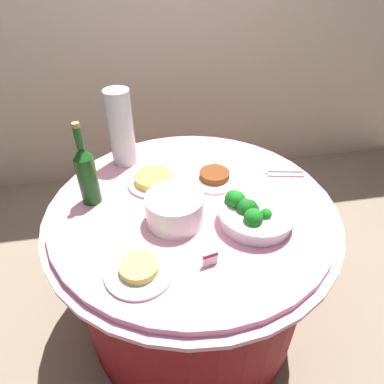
{
  "coord_description": "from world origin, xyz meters",
  "views": [
    {
      "loc": [
        -0.18,
        -1.02,
        1.59
      ],
      "look_at": [
        0.0,
        0.0,
        0.79
      ],
      "focal_mm": 31.81,
      "sensor_mm": 36.0,
      "label": 1
    }
  ],
  "objects_px": {
    "serving_tongs": "(283,173)",
    "food_plate_fried_egg": "(154,180)",
    "plate_stack": "(175,209)",
    "label_placard_front": "(209,258)",
    "broccoli_bowl": "(253,214)",
    "food_plate_noodles": "(139,269)",
    "food_plate_stir_fry": "(214,177)",
    "wine_bottle": "(87,174)",
    "decorative_fruit_vase": "(121,130)"
  },
  "relations": [
    {
      "from": "serving_tongs",
      "to": "food_plate_fried_egg",
      "type": "relative_size",
      "value": 0.76
    },
    {
      "from": "decorative_fruit_vase",
      "to": "food_plate_fried_egg",
      "type": "bearing_deg",
      "value": -60.21
    },
    {
      "from": "serving_tongs",
      "to": "label_placard_front",
      "type": "distance_m",
      "value": 0.62
    },
    {
      "from": "wine_bottle",
      "to": "decorative_fruit_vase",
      "type": "xyz_separation_m",
      "value": [
        0.13,
        0.27,
        0.03
      ]
    },
    {
      "from": "serving_tongs",
      "to": "broccoli_bowl",
      "type": "bearing_deg",
      "value": -130.33
    },
    {
      "from": "food_plate_noodles",
      "to": "food_plate_fried_egg",
      "type": "xyz_separation_m",
      "value": [
        0.09,
        0.46,
        0.0
      ]
    },
    {
      "from": "decorative_fruit_vase",
      "to": "food_plate_fried_egg",
      "type": "height_order",
      "value": "decorative_fruit_vase"
    },
    {
      "from": "food_plate_noodles",
      "to": "decorative_fruit_vase",
      "type": "bearing_deg",
      "value": 92.51
    },
    {
      "from": "food_plate_noodles",
      "to": "food_plate_fried_egg",
      "type": "bearing_deg",
      "value": 79.52
    },
    {
      "from": "broccoli_bowl",
      "to": "wine_bottle",
      "type": "xyz_separation_m",
      "value": [
        -0.58,
        0.23,
        0.09
      ]
    },
    {
      "from": "broccoli_bowl",
      "to": "plate_stack",
      "type": "xyz_separation_m",
      "value": [
        -0.28,
        0.06,
        0.01
      ]
    },
    {
      "from": "plate_stack",
      "to": "food_plate_stir_fry",
      "type": "distance_m",
      "value": 0.31
    },
    {
      "from": "food_plate_noodles",
      "to": "food_plate_fried_egg",
      "type": "height_order",
      "value": "food_plate_fried_egg"
    },
    {
      "from": "plate_stack",
      "to": "food_plate_noodles",
      "type": "distance_m",
      "value": 0.27
    },
    {
      "from": "decorative_fruit_vase",
      "to": "food_plate_noodles",
      "type": "height_order",
      "value": "decorative_fruit_vase"
    },
    {
      "from": "plate_stack",
      "to": "broccoli_bowl",
      "type": "bearing_deg",
      "value": -12.22
    },
    {
      "from": "plate_stack",
      "to": "food_plate_noodles",
      "type": "bearing_deg",
      "value": -122.78
    },
    {
      "from": "broccoli_bowl",
      "to": "serving_tongs",
      "type": "height_order",
      "value": "broccoli_bowl"
    },
    {
      "from": "plate_stack",
      "to": "wine_bottle",
      "type": "bearing_deg",
      "value": 150.3
    },
    {
      "from": "plate_stack",
      "to": "label_placard_front",
      "type": "bearing_deg",
      "value": -71.31
    },
    {
      "from": "wine_bottle",
      "to": "serving_tongs",
      "type": "distance_m",
      "value": 0.83
    },
    {
      "from": "wine_bottle",
      "to": "label_placard_front",
      "type": "relative_size",
      "value": 6.11
    },
    {
      "from": "label_placard_front",
      "to": "food_plate_fried_egg",
      "type": "bearing_deg",
      "value": 105.73
    },
    {
      "from": "wine_bottle",
      "to": "plate_stack",
      "type": "bearing_deg",
      "value": -29.7
    },
    {
      "from": "food_plate_noodles",
      "to": "label_placard_front",
      "type": "relative_size",
      "value": 4.0
    },
    {
      "from": "plate_stack",
      "to": "serving_tongs",
      "type": "bearing_deg",
      "value": 22.96
    },
    {
      "from": "broccoli_bowl",
      "to": "wine_bottle",
      "type": "bearing_deg",
      "value": 158.08
    },
    {
      "from": "label_placard_front",
      "to": "food_plate_noodles",
      "type": "bearing_deg",
      "value": 177.78
    },
    {
      "from": "serving_tongs",
      "to": "label_placard_front",
      "type": "bearing_deg",
      "value": -134.24
    },
    {
      "from": "serving_tongs",
      "to": "food_plate_fried_egg",
      "type": "bearing_deg",
      "value": 177.17
    },
    {
      "from": "food_plate_noodles",
      "to": "food_plate_stir_fry",
      "type": "xyz_separation_m",
      "value": [
        0.34,
        0.45,
        0.0
      ]
    },
    {
      "from": "food_plate_fried_egg",
      "to": "decorative_fruit_vase",
      "type": "bearing_deg",
      "value": 119.79
    },
    {
      "from": "broccoli_bowl",
      "to": "food_plate_noodles",
      "type": "distance_m",
      "value": 0.45
    },
    {
      "from": "food_plate_fried_egg",
      "to": "food_plate_stir_fry",
      "type": "height_order",
      "value": "food_plate_fried_egg"
    },
    {
      "from": "plate_stack",
      "to": "label_placard_front",
      "type": "xyz_separation_m",
      "value": [
        0.08,
        -0.23,
        -0.02
      ]
    },
    {
      "from": "plate_stack",
      "to": "decorative_fruit_vase",
      "type": "bearing_deg",
      "value": 110.99
    },
    {
      "from": "plate_stack",
      "to": "food_plate_stir_fry",
      "type": "bearing_deg",
      "value": 48.62
    },
    {
      "from": "wine_bottle",
      "to": "serving_tongs",
      "type": "height_order",
      "value": "wine_bottle"
    },
    {
      "from": "food_plate_noodles",
      "to": "food_plate_stir_fry",
      "type": "distance_m",
      "value": 0.57
    },
    {
      "from": "broccoli_bowl",
      "to": "food_plate_stir_fry",
      "type": "xyz_separation_m",
      "value": [
        -0.07,
        0.29,
        -0.03
      ]
    },
    {
      "from": "wine_bottle",
      "to": "food_plate_fried_egg",
      "type": "bearing_deg",
      "value": 15.66
    },
    {
      "from": "broccoli_bowl",
      "to": "food_plate_stir_fry",
      "type": "relative_size",
      "value": 1.27
    },
    {
      "from": "food_plate_stir_fry",
      "to": "serving_tongs",
      "type": "bearing_deg",
      "value": -2.28
    },
    {
      "from": "food_plate_stir_fry",
      "to": "label_placard_front",
      "type": "height_order",
      "value": "label_placard_front"
    },
    {
      "from": "broccoli_bowl",
      "to": "food_plate_noodles",
      "type": "xyz_separation_m",
      "value": [
        -0.42,
        -0.16,
        -0.03
      ]
    },
    {
      "from": "food_plate_stir_fry",
      "to": "plate_stack",
      "type": "bearing_deg",
      "value": -131.38
    },
    {
      "from": "broccoli_bowl",
      "to": "decorative_fruit_vase",
      "type": "xyz_separation_m",
      "value": [
        -0.45,
        0.51,
        0.12
      ]
    },
    {
      "from": "plate_stack",
      "to": "food_plate_fried_egg",
      "type": "bearing_deg",
      "value": 102.88
    },
    {
      "from": "broccoli_bowl",
      "to": "decorative_fruit_vase",
      "type": "distance_m",
      "value": 0.69
    },
    {
      "from": "decorative_fruit_vase",
      "to": "serving_tongs",
      "type": "distance_m",
      "value": 0.74
    }
  ]
}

